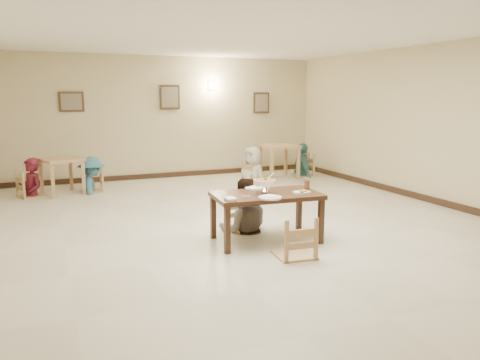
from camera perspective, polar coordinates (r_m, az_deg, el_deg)
name	(u,v)px	position (r m, az deg, el deg)	size (l,w,h in m)	color
floor	(245,227)	(7.38, 0.65, -5.72)	(10.00, 10.00, 0.00)	beige
ceiling	(246,28)	(7.17, 0.70, 18.03)	(10.00, 10.00, 0.00)	white
wall_back	(166,118)	(11.87, -9.02, 7.52)	(10.00, 10.00, 0.00)	beige
wall_right	(445,125)	(9.44, 23.71, 6.15)	(10.00, 10.00, 0.00)	beige
baseboard_back	(168,175)	(11.99, -8.79, 0.62)	(8.00, 0.06, 0.12)	#311F14
baseboard_right	(438,202)	(9.61, 22.98, -2.43)	(0.06, 10.00, 0.12)	#311F14
picture_a	(71,102)	(11.49, -19.87, 8.96)	(0.55, 0.04, 0.45)	#3D2A18
picture_b	(170,97)	(11.84, -8.56, 9.95)	(0.50, 0.04, 0.60)	#3D2A18
picture_c	(261,103)	(12.69, 2.62, 9.37)	(0.45, 0.04, 0.55)	#3D2A18
wall_sconce	(212,85)	(12.16, -3.47, 11.45)	(0.16, 0.05, 0.22)	#FFD88C
main_table	(266,199)	(6.54, 3.22, -2.31)	(1.53, 0.94, 0.69)	#3D2214
chair_far	(242,201)	(7.15, 0.21, -2.56)	(0.42, 0.42, 0.89)	tan
chair_near	(295,218)	(5.97, 6.70, -4.59)	(0.48, 0.48, 1.02)	tan
main_diner	(244,178)	(7.02, 0.54, 0.22)	(0.78, 0.61, 1.61)	gray
curry_warmer	(264,182)	(6.45, 3.00, -0.30)	(0.34, 0.30, 0.27)	silver
rice_plate_far	(255,188)	(6.81, 1.79, -0.97)	(0.30, 0.30, 0.07)	white
rice_plate_near	(270,197)	(6.19, 3.69, -2.12)	(0.31, 0.31, 0.07)	white
fried_plate	(302,192)	(6.57, 7.53, -1.43)	(0.25, 0.25, 0.06)	white
chili_dish	(246,196)	(6.28, 0.69, -1.96)	(0.10, 0.10, 0.02)	white
napkin_cutlery	(231,199)	(6.08, -1.15, -2.32)	(0.16, 0.26, 0.03)	white
drink_glass	(307,184)	(6.89, 8.17, -0.44)	(0.08, 0.08, 0.16)	white
bg_table_left	(61,165)	(10.41, -20.93, 1.75)	(0.97, 0.97, 0.76)	tan
bg_table_right	(279,150)	(11.71, 4.80, 3.61)	(0.87, 0.87, 0.83)	tan
bg_chair_ll	(31,172)	(10.40, -24.15, 0.93)	(0.48, 0.48, 1.03)	tan
bg_chair_lr	(92,171)	(10.46, -17.63, 1.10)	(0.43, 0.43, 0.92)	tan
bg_chair_rl	(253,162)	(11.49, 1.57, 2.20)	(0.41, 0.41, 0.87)	tan
bg_chair_rr	(303,155)	(12.11, 7.63, 3.04)	(0.51, 0.51, 1.08)	tan
bg_diner_a	(30,158)	(10.36, -24.26, 2.46)	(0.58, 0.38, 1.59)	maroon
bg_diner_b	(91,157)	(10.42, -17.72, 2.73)	(0.98, 0.56, 1.52)	teal
bg_diner_c	(253,147)	(11.44, 1.58, 4.07)	(0.79, 0.51, 1.62)	silver
bg_diner_d	(303,143)	(12.07, 7.67, 4.48)	(0.99, 0.41, 1.69)	teal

